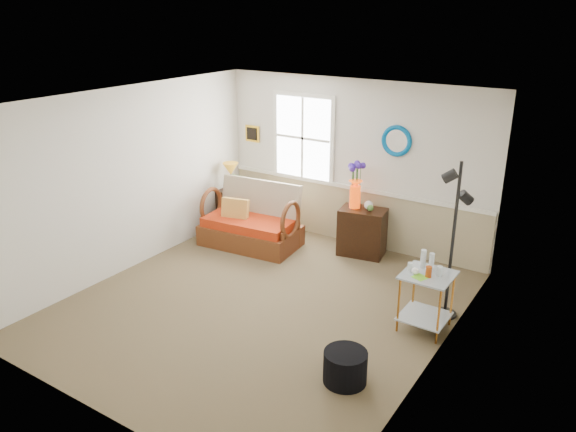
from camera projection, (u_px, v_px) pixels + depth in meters
The scene contains 19 objects.
floor at pixel (261, 304), 7.21m from camera, with size 4.50×5.00×0.01m, color brown.
ceiling at pixel (257, 101), 6.30m from camera, with size 4.50×5.00×0.01m, color white.
walls at pixel (259, 209), 6.76m from camera, with size 4.51×5.01×2.60m.
wainscot at pixel (350, 215), 9.00m from camera, with size 4.46×0.02×0.90m, color tan.
chair_rail at pixel (351, 187), 8.83m from camera, with size 4.46×0.04×0.06m, color white.
window at pixel (303, 138), 9.05m from camera, with size 1.14×0.06×1.44m, color white, non-canonical shape.
picture at pixel (253, 134), 9.60m from camera, with size 0.28×0.03×0.28m, color gold.
mirror at pixel (397, 141), 8.19m from camera, with size 0.47×0.47×0.07m, color #0080AE.
loveseat at pixel (250, 216), 8.84m from camera, with size 1.51×0.86×0.99m, color brown, non-canonical shape.
throw_pillow at pixel (235, 212), 8.86m from camera, with size 0.44×0.11×0.44m, color #B86020, non-canonical shape.
lamp_stand at pixel (231, 208), 9.68m from camera, with size 0.37×0.37×0.65m, color black, non-canonical shape.
table_lamp at pixel (231, 177), 9.47m from camera, with size 0.26×0.26×0.48m, color #B0761A, non-canonical shape.
potted_plant at pixel (238, 184), 9.47m from camera, with size 0.30×0.33×0.26m, color #518037.
cabinet at pixel (362, 232), 8.55m from camera, with size 0.68×0.44×0.73m, color black, non-canonical shape.
flower_vase at pixel (356, 185), 8.38m from camera, with size 0.21×0.21×0.71m, color #E83D06, non-canonical shape.
side_table at pixel (426, 302), 6.56m from camera, with size 0.56×0.56×0.71m, color #B66D22, non-canonical shape.
tabletop_items at pixel (425, 264), 6.42m from camera, with size 0.37×0.37×0.22m, color silver, non-canonical shape.
floor_lamp at pixel (453, 242), 6.63m from camera, with size 0.28×0.28×1.97m, color black, non-canonical shape.
ottoman at pixel (345, 367), 5.67m from camera, with size 0.45×0.45×0.34m, color black.
Camera 1 is at (3.75, -5.14, 3.60)m, focal length 35.00 mm.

